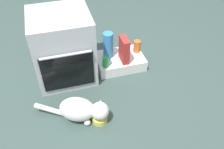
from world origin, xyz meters
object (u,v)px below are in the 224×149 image
(pantry_cabinet, at_px, (120,61))
(water_bottle, at_px, (108,45))
(oven, at_px, (63,47))
(cat, at_px, (82,110))
(sauce_jar, at_px, (137,46))
(soda_can, at_px, (106,62))
(cereal_box, at_px, (124,50))
(food_bowl, at_px, (100,118))

(pantry_cabinet, relative_size, water_bottle, 1.77)
(oven, height_order, cat, oven)
(oven, distance_m, sauce_jar, 0.84)
(pantry_cabinet, relative_size, soda_can, 4.43)
(cereal_box, relative_size, water_bottle, 0.93)
(water_bottle, xyz_separation_m, sauce_jar, (0.34, -0.00, -0.08))
(food_bowl, distance_m, sauce_jar, 0.99)
(soda_can, bearing_deg, oven, 162.49)
(cereal_box, xyz_separation_m, sauce_jar, (0.19, 0.11, -0.07))
(food_bowl, relative_size, cat, 0.21)
(oven, xyz_separation_m, sauce_jar, (0.82, 0.03, -0.17))
(cereal_box, bearing_deg, food_bowl, -124.16)
(pantry_cabinet, relative_size, food_bowl, 3.82)
(soda_can, bearing_deg, water_bottle, 65.92)
(pantry_cabinet, relative_size, cat, 0.81)
(cat, bearing_deg, water_bottle, 83.02)
(oven, xyz_separation_m, soda_can, (0.41, -0.13, -0.18))
(food_bowl, bearing_deg, water_bottle, 69.15)
(oven, bearing_deg, food_bowl, -74.98)
(water_bottle, relative_size, soda_can, 2.50)
(cat, distance_m, sauce_jar, 1.03)
(oven, height_order, soda_can, oven)
(cat, relative_size, sauce_jar, 4.67)
(water_bottle, height_order, sauce_jar, water_bottle)
(cereal_box, distance_m, water_bottle, 0.19)
(food_bowl, bearing_deg, soda_can, 70.05)
(food_bowl, relative_size, water_bottle, 0.46)
(pantry_cabinet, distance_m, sauce_jar, 0.26)
(pantry_cabinet, xyz_separation_m, food_bowl, (-0.41, -0.71, -0.03))
(pantry_cabinet, distance_m, soda_can, 0.26)
(food_bowl, bearing_deg, cat, 154.73)
(cat, bearing_deg, oven, 119.52)
(pantry_cabinet, xyz_separation_m, cat, (-0.56, -0.64, 0.06))
(food_bowl, distance_m, cat, 0.19)
(cereal_box, bearing_deg, cat, -135.42)
(oven, height_order, sauce_jar, oven)
(pantry_cabinet, relative_size, sauce_jar, 3.79)
(food_bowl, distance_m, water_bottle, 0.84)
(pantry_cabinet, relative_size, cereal_box, 1.90)
(cat, distance_m, soda_can, 0.64)
(sauce_jar, bearing_deg, cereal_box, -149.50)
(water_bottle, bearing_deg, oven, -176.24)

